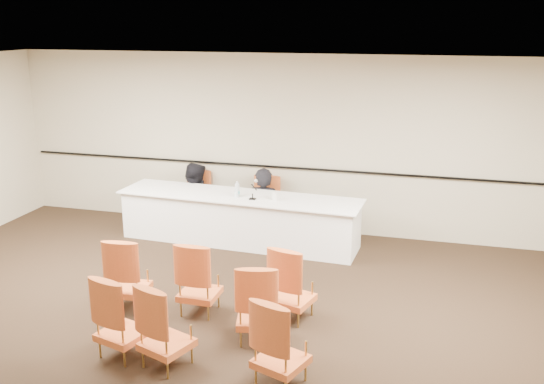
{
  "coord_description": "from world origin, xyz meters",
  "views": [
    {
      "loc": [
        2.36,
        -5.77,
        3.54
      ],
      "look_at": [
        0.05,
        2.6,
        1.05
      ],
      "focal_mm": 40.0,
      "sensor_mm": 36.0,
      "label": 1
    }
  ],
  "objects_px": {
    "panelist_main_chair": "(263,206)",
    "aud_chair_extra": "(258,301)",
    "aud_chair_front_left": "(128,272)",
    "aud_chair_back_right": "(281,341)",
    "microphone": "(252,190)",
    "water_bottle": "(237,189)",
    "panel_table": "(239,219)",
    "drinking_glass": "(236,194)",
    "aud_chair_back_mid": "(166,325)",
    "coffee_cup": "(275,196)",
    "panelist_second": "(195,209)",
    "aud_chair_front_right": "(292,282)",
    "aud_chair_front_mid": "(199,277)",
    "aud_chair_back_left": "(122,315)",
    "panelist_second_chair": "(195,199)",
    "panelist_main": "(263,216)"
  },
  "relations": [
    {
      "from": "panel_table",
      "to": "coffee_cup",
      "type": "bearing_deg",
      "value": -7.21
    },
    {
      "from": "aud_chair_back_right",
      "to": "coffee_cup",
      "type": "bearing_deg",
      "value": 126.1
    },
    {
      "from": "panelist_second_chair",
      "to": "panelist_second",
      "type": "bearing_deg",
      "value": 0.0
    },
    {
      "from": "microphone",
      "to": "aud_chair_extra",
      "type": "distance_m",
      "value": 2.96
    },
    {
      "from": "panelist_second_chair",
      "to": "aud_chair_back_right",
      "type": "relative_size",
      "value": 1.0
    },
    {
      "from": "panelist_second",
      "to": "microphone",
      "type": "xyz_separation_m",
      "value": [
        1.32,
        -0.8,
        0.67
      ]
    },
    {
      "from": "panelist_main",
      "to": "aud_chair_front_mid",
      "type": "relative_size",
      "value": 1.78
    },
    {
      "from": "panelist_main_chair",
      "to": "aud_chair_extra",
      "type": "height_order",
      "value": "same"
    },
    {
      "from": "aud_chair_front_left",
      "to": "aud_chair_back_right",
      "type": "height_order",
      "value": "same"
    },
    {
      "from": "aud_chair_back_mid",
      "to": "panelist_second_chair",
      "type": "bearing_deg",
      "value": 128.8
    },
    {
      "from": "panelist_main",
      "to": "aud_chair_back_right",
      "type": "height_order",
      "value": "panelist_main"
    },
    {
      "from": "microphone",
      "to": "water_bottle",
      "type": "bearing_deg",
      "value": 163.72
    },
    {
      "from": "drinking_glass",
      "to": "aud_chair_front_left",
      "type": "distance_m",
      "value": 2.58
    },
    {
      "from": "panelist_second",
      "to": "aud_chair_back_right",
      "type": "height_order",
      "value": "panelist_second"
    },
    {
      "from": "panelist_second_chair",
      "to": "panelist_main",
      "type": "bearing_deg",
      "value": 0.0
    },
    {
      "from": "aud_chair_front_left",
      "to": "aud_chair_back_mid",
      "type": "bearing_deg",
      "value": -52.68
    },
    {
      "from": "panelist_main",
      "to": "aud_chair_back_mid",
      "type": "xyz_separation_m",
      "value": [
        0.19,
        -4.28,
        0.18
      ]
    },
    {
      "from": "aud_chair_back_mid",
      "to": "coffee_cup",
      "type": "bearing_deg",
      "value": 106.97
    },
    {
      "from": "aud_chair_back_left",
      "to": "aud_chair_back_mid",
      "type": "distance_m",
      "value": 0.55
    },
    {
      "from": "panelist_main",
      "to": "aud_chair_back_mid",
      "type": "relative_size",
      "value": 1.78
    },
    {
      "from": "panelist_main",
      "to": "drinking_glass",
      "type": "height_order",
      "value": "panelist_main"
    },
    {
      "from": "panelist_main_chair",
      "to": "aud_chair_back_right",
      "type": "relative_size",
      "value": 1.0
    },
    {
      "from": "panel_table",
      "to": "microphone",
      "type": "bearing_deg",
      "value": -27.31
    },
    {
      "from": "coffee_cup",
      "to": "aud_chair_back_right",
      "type": "bearing_deg",
      "value": -73.85
    },
    {
      "from": "aud_chair_back_mid",
      "to": "microphone",
      "type": "bearing_deg",
      "value": 112.52
    },
    {
      "from": "panelist_main_chair",
      "to": "aud_chair_back_right",
      "type": "height_order",
      "value": "same"
    },
    {
      "from": "microphone",
      "to": "aud_chair_back_mid",
      "type": "xyz_separation_m",
      "value": [
        0.15,
        -3.55,
        -0.47
      ]
    },
    {
      "from": "panelist_second",
      "to": "drinking_glass",
      "type": "xyz_separation_m",
      "value": [
        1.04,
        -0.75,
        0.57
      ]
    },
    {
      "from": "panel_table",
      "to": "drinking_glass",
      "type": "height_order",
      "value": "drinking_glass"
    },
    {
      "from": "panelist_second_chair",
      "to": "aud_chair_back_mid",
      "type": "relative_size",
      "value": 1.0
    },
    {
      "from": "coffee_cup",
      "to": "aud_chair_front_left",
      "type": "relative_size",
      "value": 0.15
    },
    {
      "from": "panelist_main_chair",
      "to": "aud_chair_front_right",
      "type": "xyz_separation_m",
      "value": [
        1.21,
        -2.9,
        0.0
      ]
    },
    {
      "from": "microphone",
      "to": "aud_chair_back_mid",
      "type": "relative_size",
      "value": 0.32
    },
    {
      "from": "aud_chair_back_left",
      "to": "aud_chair_back_right",
      "type": "relative_size",
      "value": 1.0
    },
    {
      "from": "panel_table",
      "to": "aud_chair_front_right",
      "type": "relative_size",
      "value": 4.19
    },
    {
      "from": "aud_chair_front_right",
      "to": "aud_chair_front_left",
      "type": "bearing_deg",
      "value": -158.0
    },
    {
      "from": "panelist_main_chair",
      "to": "aud_chair_back_left",
      "type": "bearing_deg",
      "value": -91.92
    },
    {
      "from": "panelist_main",
      "to": "coffee_cup",
      "type": "xyz_separation_m",
      "value": [
        0.38,
        -0.68,
        0.57
      ]
    },
    {
      "from": "panelist_main",
      "to": "panelist_main_chair",
      "type": "height_order",
      "value": "panelist_main"
    },
    {
      "from": "drinking_glass",
      "to": "aud_chair_back_right",
      "type": "bearing_deg",
      "value": -65.08
    },
    {
      "from": "panelist_main",
      "to": "water_bottle",
      "type": "height_order",
      "value": "panelist_main"
    },
    {
      "from": "aud_chair_front_right",
      "to": "aud_chair_front_mid",
      "type": "bearing_deg",
      "value": -157.65
    },
    {
      "from": "panelist_main_chair",
      "to": "panelist_second",
      "type": "xyz_separation_m",
      "value": [
        -1.29,
        0.07,
        -0.2
      ]
    },
    {
      "from": "panelist_main_chair",
      "to": "aud_chair_back_mid",
      "type": "relative_size",
      "value": 1.0
    },
    {
      "from": "panel_table",
      "to": "coffee_cup",
      "type": "relative_size",
      "value": 28.84
    },
    {
      "from": "coffee_cup",
      "to": "aud_chair_front_left",
      "type": "bearing_deg",
      "value": -116.42
    },
    {
      "from": "drinking_glass",
      "to": "aud_chair_front_mid",
      "type": "relative_size",
      "value": 0.11
    },
    {
      "from": "aud_chair_front_left",
      "to": "aud_chair_back_mid",
      "type": "height_order",
      "value": "same"
    },
    {
      "from": "coffee_cup",
      "to": "aud_chair_back_mid",
      "type": "xyz_separation_m",
      "value": [
        -0.2,
        -3.6,
        -0.39
      ]
    },
    {
      "from": "aud_chair_back_right",
      "to": "aud_chair_extra",
      "type": "relative_size",
      "value": 1.0
    }
  ]
}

